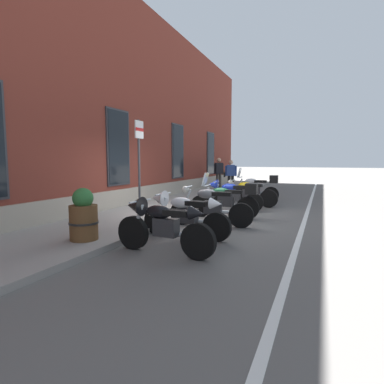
{
  "coord_description": "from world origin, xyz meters",
  "views": [
    {
      "loc": [
        -8.74,
        -3.62,
        1.68
      ],
      "look_at": [
        -1.25,
        -0.49,
        0.86
      ],
      "focal_mm": 29.27,
      "sensor_mm": 36.0,
      "label": 1
    }
  ],
  "objects": [
    {
      "name": "motorcycle_yellow_naked",
      "position": [
        2.53,
        -1.09,
        0.48
      ],
      "size": [
        0.62,
        2.19,
        0.96
      ],
      "color": "black",
      "rests_on": "ground_plane"
    },
    {
      "name": "motorcycle_green_touring",
      "position": [
        -0.04,
        -1.1,
        0.55
      ],
      "size": [
        0.62,
        2.03,
        1.32
      ],
      "color": "black",
      "rests_on": "ground_plane"
    },
    {
      "name": "motorcycle_grey_naked",
      "position": [
        -1.27,
        -0.99,
        0.5
      ],
      "size": [
        0.62,
        2.17,
        1.02
      ],
      "color": "black",
      "rests_on": "ground_plane"
    },
    {
      "name": "motorcycle_white_sport",
      "position": [
        -2.61,
        -0.82,
        0.55
      ],
      "size": [
        0.62,
        2.1,
        1.01
      ],
      "color": "black",
      "rests_on": "ground_plane"
    },
    {
      "name": "motorcycle_blue_sport",
      "position": [
        1.27,
        -0.8,
        0.57
      ],
      "size": [
        0.62,
        2.03,
        1.04
      ],
      "color": "black",
      "rests_on": "ground_plane"
    },
    {
      "name": "motorcycle_silver_touring",
      "position": [
        3.89,
        -1.15,
        0.57
      ],
      "size": [
        0.62,
        2.02,
        1.37
      ],
      "color": "black",
      "rests_on": "ground_plane"
    },
    {
      "name": "brick_pub_facade",
      "position": [
        0.0,
        6.12,
        3.75
      ],
      "size": [
        27.76,
        6.91,
        7.51
      ],
      "color": "maroon",
      "rests_on": "ground_plane"
    },
    {
      "name": "ground_plane",
      "position": [
        0.0,
        0.0,
        0.0
      ],
      "size": [
        140.0,
        140.0,
        0.0
      ],
      "primitive_type": "plane",
      "color": "#565451"
    },
    {
      "name": "pedestrian_dark_jacket",
      "position": [
        7.48,
        1.59,
        1.07
      ],
      "size": [
        0.55,
        0.49,
        1.68
      ],
      "color": "#38332D",
      "rests_on": "sidewalk"
    },
    {
      "name": "lane_stripe",
      "position": [
        0.0,
        -3.2,
        0.0
      ],
      "size": [
        33.76,
        0.12,
        0.01
      ],
      "primitive_type": "cube",
      "color": "silver",
      "rests_on": "ground_plane"
    },
    {
      "name": "sidewalk",
      "position": [
        0.0,
        1.36,
        0.06
      ],
      "size": [
        33.76,
        2.72,
        0.12
      ],
      "primitive_type": "cube",
      "color": "gray",
      "rests_on": "ground_plane"
    },
    {
      "name": "parking_sign",
      "position": [
        -1.87,
        0.72,
        1.78
      ],
      "size": [
        0.36,
        0.07,
        2.58
      ],
      "color": "#4C4C51",
      "rests_on": "sidewalk"
    },
    {
      "name": "barrel_planter",
      "position": [
        -3.98,
        0.68,
        0.58
      ],
      "size": [
        0.57,
        0.57,
        1.02
      ],
      "color": "brown",
      "rests_on": "sidewalk"
    },
    {
      "name": "motorcycle_black_sport",
      "position": [
        -3.87,
        -0.97,
        0.55
      ],
      "size": [
        0.62,
        2.02,
        1.01
      ],
      "color": "black",
      "rests_on": "ground_plane"
    },
    {
      "name": "pedestrian_blue_top",
      "position": [
        6.6,
        0.68,
        0.99
      ],
      "size": [
        0.29,
        0.65,
        1.57
      ],
      "color": "black",
      "rests_on": "sidewalk"
    }
  ]
}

